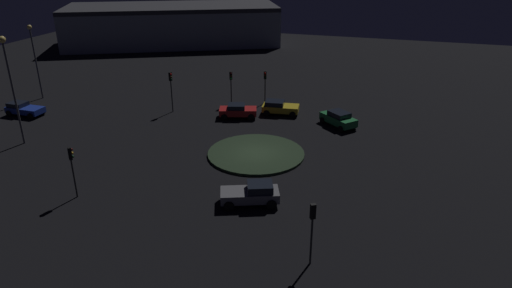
{
  "coord_description": "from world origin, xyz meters",
  "views": [
    {
      "loc": [
        -34.57,
        -10.64,
        16.77
      ],
      "look_at": [
        0.0,
        0.0,
        1.0
      ],
      "focal_mm": 32.4,
      "sensor_mm": 36.0,
      "label": 1
    }
  ],
  "objects_px": {
    "car_blue": "(24,109)",
    "car_green": "(338,118)",
    "car_grey": "(252,193)",
    "streetlamp_north_near": "(9,73)",
    "car_yellow": "(279,107)",
    "traffic_light_northwest": "(72,162)",
    "traffic_light_southwest": "(312,222)",
    "traffic_light_northeast_near": "(231,81)",
    "traffic_light_northeast": "(171,84)",
    "streetlamp_north": "(34,52)",
    "store_building": "(173,25)",
    "car_red": "(238,111)",
    "traffic_light_east": "(265,80)"
  },
  "relations": [
    {
      "from": "traffic_light_southwest",
      "to": "streetlamp_north",
      "type": "xyz_separation_m",
      "value": [
        20.98,
        35.99,
        2.63
      ]
    },
    {
      "from": "traffic_light_northeast_near",
      "to": "streetlamp_north_near",
      "type": "relative_size",
      "value": 0.39
    },
    {
      "from": "car_green",
      "to": "streetlamp_north_near",
      "type": "relative_size",
      "value": 0.42
    },
    {
      "from": "car_yellow",
      "to": "car_red",
      "type": "bearing_deg",
      "value": -155.81
    },
    {
      "from": "car_green",
      "to": "traffic_light_northeast",
      "type": "relative_size",
      "value": 0.93
    },
    {
      "from": "traffic_light_northeast_near",
      "to": "traffic_light_east",
      "type": "distance_m",
      "value": 3.82
    },
    {
      "from": "car_red",
      "to": "streetlamp_north",
      "type": "height_order",
      "value": "streetlamp_north"
    },
    {
      "from": "traffic_light_northeast",
      "to": "traffic_light_northwest",
      "type": "bearing_deg",
      "value": -50.92
    },
    {
      "from": "car_grey",
      "to": "traffic_light_northeast_near",
      "type": "bearing_deg",
      "value": -87.16
    },
    {
      "from": "traffic_light_southwest",
      "to": "streetlamp_north",
      "type": "relative_size",
      "value": 0.46
    },
    {
      "from": "car_grey",
      "to": "traffic_light_southwest",
      "type": "relative_size",
      "value": 1.12
    },
    {
      "from": "car_red",
      "to": "traffic_light_northeast",
      "type": "distance_m",
      "value": 7.68
    },
    {
      "from": "car_red",
      "to": "car_yellow",
      "type": "relative_size",
      "value": 1.05
    },
    {
      "from": "car_blue",
      "to": "streetlamp_north_near",
      "type": "xyz_separation_m",
      "value": [
        -6.16,
        -5.45,
        5.82
      ]
    },
    {
      "from": "traffic_light_northwest",
      "to": "streetlamp_north",
      "type": "distance_m",
      "value": 26.31
    },
    {
      "from": "traffic_light_southwest",
      "to": "traffic_light_northwest",
      "type": "relative_size",
      "value": 1.01
    },
    {
      "from": "traffic_light_northeast_near",
      "to": "traffic_light_southwest",
      "type": "relative_size",
      "value": 0.96
    },
    {
      "from": "car_green",
      "to": "streetlamp_north_near",
      "type": "distance_m",
      "value": 30.23
    },
    {
      "from": "traffic_light_east",
      "to": "streetlamp_north",
      "type": "xyz_separation_m",
      "value": [
        -5.88,
        25.57,
        2.77
      ]
    },
    {
      "from": "traffic_light_east",
      "to": "car_red",
      "type": "bearing_deg",
      "value": -27.6
    },
    {
      "from": "traffic_light_northeast",
      "to": "streetlamp_north_near",
      "type": "relative_size",
      "value": 0.45
    },
    {
      "from": "car_blue",
      "to": "streetlamp_north",
      "type": "bearing_deg",
      "value": 113.87
    },
    {
      "from": "car_grey",
      "to": "car_green",
      "type": "relative_size",
      "value": 1.09
    },
    {
      "from": "car_red",
      "to": "car_grey",
      "type": "height_order",
      "value": "car_grey"
    },
    {
      "from": "car_green",
      "to": "traffic_light_northeast_near",
      "type": "relative_size",
      "value": 1.08
    },
    {
      "from": "car_grey",
      "to": "car_green",
      "type": "height_order",
      "value": "car_grey"
    },
    {
      "from": "streetlamp_north",
      "to": "streetlamp_north_near",
      "type": "bearing_deg",
      "value": -146.29
    },
    {
      "from": "car_blue",
      "to": "car_green",
      "type": "bearing_deg",
      "value": 12.69
    },
    {
      "from": "car_green",
      "to": "streetlamp_north",
      "type": "distance_m",
      "value": 34.87
    },
    {
      "from": "traffic_light_east",
      "to": "store_building",
      "type": "relative_size",
      "value": 0.1
    },
    {
      "from": "car_yellow",
      "to": "traffic_light_northwest",
      "type": "distance_m",
      "value": 23.39
    },
    {
      "from": "car_blue",
      "to": "streetlamp_north",
      "type": "height_order",
      "value": "streetlamp_north"
    },
    {
      "from": "streetlamp_north_near",
      "to": "store_building",
      "type": "height_order",
      "value": "streetlamp_north_near"
    },
    {
      "from": "car_green",
      "to": "traffic_light_northwest",
      "type": "distance_m",
      "value": 25.38
    },
    {
      "from": "store_building",
      "to": "car_green",
      "type": "bearing_deg",
      "value": 110.8
    },
    {
      "from": "car_green",
      "to": "streetlamp_north",
      "type": "relative_size",
      "value": 0.48
    },
    {
      "from": "car_grey",
      "to": "car_green",
      "type": "bearing_deg",
      "value": -123.19
    },
    {
      "from": "traffic_light_southwest",
      "to": "traffic_light_northeast_near",
      "type": "bearing_deg",
      "value": -0.14
    },
    {
      "from": "car_red",
      "to": "streetlamp_north_near",
      "type": "distance_m",
      "value": 21.21
    },
    {
      "from": "traffic_light_northeast",
      "to": "traffic_light_east",
      "type": "distance_m",
      "value": 10.43
    },
    {
      "from": "streetlamp_north_near",
      "to": "streetlamp_north",
      "type": "bearing_deg",
      "value": 33.71
    },
    {
      "from": "car_grey",
      "to": "streetlamp_north_near",
      "type": "xyz_separation_m",
      "value": [
        4.04,
        23.09,
        5.74
      ]
    },
    {
      "from": "car_blue",
      "to": "store_building",
      "type": "xyz_separation_m",
      "value": [
        39.31,
        1.98,
        2.65
      ]
    },
    {
      "from": "traffic_light_northeast_near",
      "to": "car_green",
      "type": "bearing_deg",
      "value": 46.46
    },
    {
      "from": "traffic_light_southwest",
      "to": "car_green",
      "type": "bearing_deg",
      "value": -25.12
    },
    {
      "from": "car_grey",
      "to": "traffic_light_northwest",
      "type": "relative_size",
      "value": 1.13
    },
    {
      "from": "car_green",
      "to": "traffic_light_east",
      "type": "xyz_separation_m",
      "value": [
        4.72,
        8.96,
        1.88
      ]
    },
    {
      "from": "car_grey",
      "to": "traffic_light_northeast_near",
      "type": "distance_m",
      "value": 22.09
    },
    {
      "from": "streetlamp_north",
      "to": "car_blue",
      "type": "bearing_deg",
      "value": -157.21
    },
    {
      "from": "car_red",
      "to": "traffic_light_northeast",
      "type": "relative_size",
      "value": 0.96
    }
  ]
}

